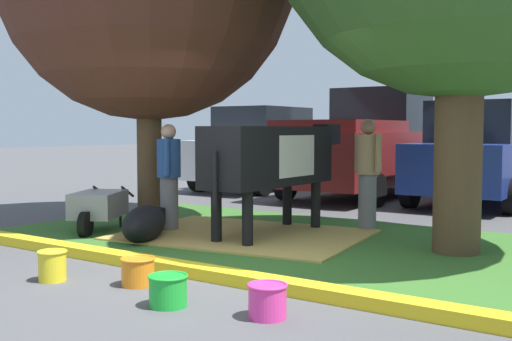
{
  "coord_description": "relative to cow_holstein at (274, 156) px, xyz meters",
  "views": [
    {
      "loc": [
        3.9,
        -4.75,
        1.48
      ],
      "look_at": [
        -1.01,
        2.37,
        0.9
      ],
      "focal_mm": 43.29,
      "sensor_mm": 36.0,
      "label": 1
    }
  ],
  "objects": [
    {
      "name": "ground_plane",
      "position": [
        0.72,
        -2.38,
        -1.1
      ],
      "size": [
        80.0,
        80.0,
        0.0
      ],
      "primitive_type": "plane",
      "color": "#4C4C4F"
    },
    {
      "name": "grass_island",
      "position": [
        0.17,
        -0.18,
        -1.09
      ],
      "size": [
        7.51,
        4.23,
        0.02
      ],
      "primitive_type": "cube",
      "color": "#386B28",
      "rests_on": "ground"
    },
    {
      "name": "curb_yellow",
      "position": [
        0.17,
        -2.45,
        -1.04
      ],
      "size": [
        8.71,
        0.24,
        0.12
      ],
      "primitive_type": "cube",
      "color": "yellow",
      "rests_on": "ground"
    },
    {
      "name": "hay_bedding",
      "position": [
        -0.29,
        -0.31,
        -1.08
      ],
      "size": [
        3.49,
        2.81,
        0.04
      ],
      "primitive_type": "cube",
      "rotation": [
        0.0,
        0.0,
        0.13
      ],
      "color": "tan",
      "rests_on": "ground"
    },
    {
      "name": "cow_holstein",
      "position": [
        0.0,
        0.0,
        0.0
      ],
      "size": [
        0.72,
        3.14,
        1.56
      ],
      "color": "black",
      "rests_on": "ground"
    },
    {
      "name": "calf_lying",
      "position": [
        -1.16,
        -1.33,
        -0.87
      ],
      "size": [
        0.93,
        1.3,
        0.48
      ],
      "color": "black",
      "rests_on": "ground"
    },
    {
      "name": "person_handler",
      "position": [
        0.9,
        1.11,
        -0.23
      ],
      "size": [
        0.49,
        0.34,
        1.63
      ],
      "color": "slate",
      "rests_on": "ground"
    },
    {
      "name": "person_visitor_near",
      "position": [
        -1.41,
        -0.59,
        -0.27
      ],
      "size": [
        0.34,
        0.45,
        1.55
      ],
      "color": "slate",
      "rests_on": "ground"
    },
    {
      "name": "wheelbarrow",
      "position": [
        -2.25,
        -1.18,
        -0.72
      ],
      "size": [
        1.12,
        1.54,
        0.63
      ],
      "color": "gray",
      "rests_on": "ground"
    },
    {
      "name": "bucket_yellow",
      "position": [
        -0.39,
        -3.37,
        -0.95
      ],
      "size": [
        0.29,
        0.29,
        0.3
      ],
      "color": "yellow",
      "rests_on": "ground"
    },
    {
      "name": "bucket_orange",
      "position": [
        0.43,
        -3.02,
        -0.96
      ],
      "size": [
        0.33,
        0.33,
        0.27
      ],
      "color": "orange",
      "rests_on": "ground"
    },
    {
      "name": "bucket_green",
      "position": [
        1.14,
        -3.37,
        -0.96
      ],
      "size": [
        0.34,
        0.34,
        0.27
      ],
      "color": "green",
      "rests_on": "ground"
    },
    {
      "name": "bucket_pink",
      "position": [
        2.0,
        -3.17,
        -0.96
      ],
      "size": [
        0.32,
        0.32,
        0.27
      ],
      "color": "#EA3893",
      "rests_on": "ground"
    },
    {
      "name": "hatchback_white",
      "position": [
        -3.93,
        5.57,
        -0.12
      ],
      "size": [
        2.06,
        4.42,
        2.02
      ],
      "color": "silver",
      "rests_on": "ground"
    },
    {
      "name": "pickup_truck_maroon",
      "position": [
        -1.17,
        5.64,
        0.01
      ],
      "size": [
        2.27,
        5.42,
        2.42
      ],
      "color": "maroon",
      "rests_on": "ground"
    },
    {
      "name": "sedan_blue",
      "position": [
        1.34,
        5.46,
        -0.12
      ],
      "size": [
        2.06,
        4.42,
        2.02
      ],
      "color": "navy",
      "rests_on": "ground"
    }
  ]
}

